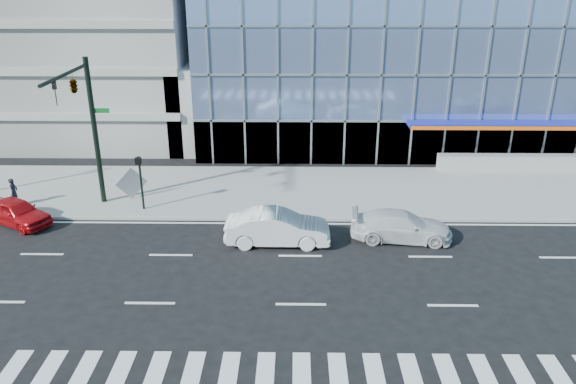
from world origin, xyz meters
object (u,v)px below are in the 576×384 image
object	(u,v)px
white_sedan	(278,228)
tilted_panel	(131,183)
red_sedan	(16,212)
pedestrian	(14,192)
white_suv	(401,226)
traffic_signal	(80,101)
ped_signal_post	(140,175)

from	to	relation	value
white_sedan	tilted_panel	size ratio (longest dim) A/B	3.84
white_sedan	red_sedan	size ratio (longest dim) A/B	1.25
tilted_panel	pedestrian	bearing A→B (deg)	159.22
white_suv	pedestrian	xyz separation A→B (m)	(-20.59, 3.54, 0.23)
white_sedan	white_suv	bearing A→B (deg)	-84.68
traffic_signal	white_suv	xyz separation A→B (m)	(15.92, -2.77, -5.46)
traffic_signal	white_suv	distance (m)	17.05
traffic_signal	red_sedan	distance (m)	6.69
ped_signal_post	white_sedan	size ratio (longest dim) A/B	0.60
white_sedan	pedestrian	bearing A→B (deg)	74.80
red_sedan	white_sedan	bearing A→B (deg)	-70.27
ped_signal_post	white_sedan	bearing A→B (deg)	-26.27
white_sedan	pedestrian	size ratio (longest dim) A/B	3.16
ped_signal_post	white_suv	bearing A→B (deg)	-13.18
ped_signal_post	traffic_signal	bearing A→B (deg)	-171.48
pedestrian	white_suv	bearing A→B (deg)	-100.73
ped_signal_post	white_sedan	distance (m)	8.38
pedestrian	traffic_signal	bearing A→B (deg)	-100.38
traffic_signal	pedestrian	distance (m)	7.05
ped_signal_post	white_suv	size ratio (longest dim) A/B	0.61
ped_signal_post	pedestrian	world-z (taller)	ped_signal_post
ped_signal_post	tilted_panel	bearing A→B (deg)	123.04
traffic_signal	ped_signal_post	bearing A→B (deg)	8.52
ped_signal_post	pedestrian	distance (m)	7.28
ped_signal_post	pedestrian	bearing A→B (deg)	176.80
white_suv	tilted_panel	size ratio (longest dim) A/B	3.76
traffic_signal	tilted_panel	world-z (taller)	traffic_signal
pedestrian	tilted_panel	xyz separation A→B (m)	(6.16, 1.14, 0.13)
ped_signal_post	red_sedan	size ratio (longest dim) A/B	0.75
ped_signal_post	white_suv	xyz separation A→B (m)	(13.42, -3.14, -1.43)
traffic_signal	white_sedan	bearing A→B (deg)	-18.35
red_sedan	tilted_panel	distance (m)	6.05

